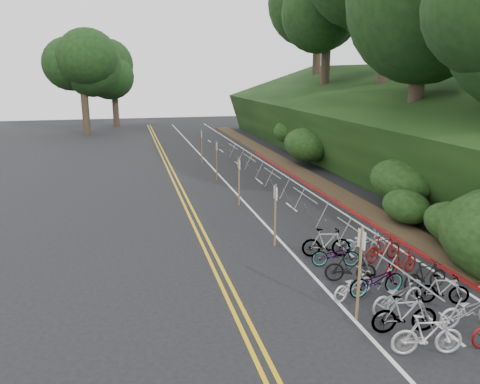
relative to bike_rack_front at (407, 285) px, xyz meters
The scene contains 11 objects.
ground 2.87m from the bike_rack_front, 158.72° to the left, with size 120.00×120.00×0.00m, color black.
road_markings 11.29m from the bike_rack_front, 99.80° to the left, with size 7.47×80.00×0.01m.
red_curb 13.40m from the bike_rack_front, 76.36° to the left, with size 0.25×28.00×0.10m, color maroon.
embankment 22.64m from the bike_rack_front, 62.53° to the left, with size 14.30×48.14×9.11m.
tree_cluster 26.19m from the bike_rack_front, 72.62° to the left, with size 32.07×53.72×17.70m.
bike_rack_front is the anchor object (origin of this frame).
bike_racks_rest 14.00m from the bike_rack_front, 88.15° to the left, with size 1.14×23.00×1.17m.
signpost_near 1.61m from the bike_rack_front, behind, with size 0.08×0.40×2.71m.
signposts_rest 15.13m from the bike_rack_front, 97.40° to the left, with size 0.08×18.40×2.50m.
bike_front 1.67m from the bike_rack_front, 127.67° to the left, with size 1.60×0.56×0.84m, color beige.
bike_valet 1.30m from the bike_rack_front, 71.24° to the left, with size 2.90×8.33×1.10m.
Camera 1 is at (-4.82, -11.53, 6.67)m, focal length 35.00 mm.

